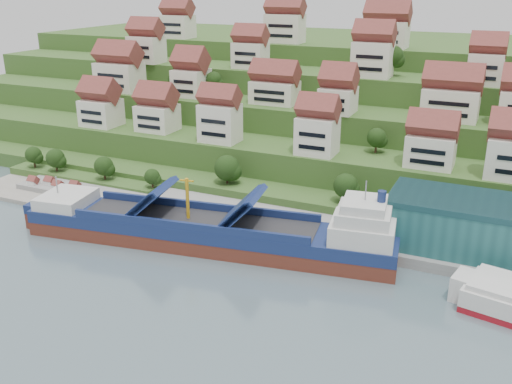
% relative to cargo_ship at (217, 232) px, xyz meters
% --- Properties ---
extents(ground, '(300.00, 300.00, 0.00)m').
position_rel_cargo_ship_xyz_m(ground, '(9.20, -1.62, -3.20)').
color(ground, slate).
rests_on(ground, ground).
extents(quay, '(180.00, 14.00, 2.20)m').
position_rel_cargo_ship_xyz_m(quay, '(29.20, 13.38, -2.10)').
color(quay, gray).
rests_on(quay, ground).
extents(pebble_beach, '(45.00, 20.00, 1.00)m').
position_rel_cargo_ship_xyz_m(pebble_beach, '(-48.80, 10.38, -2.70)').
color(pebble_beach, gray).
rests_on(pebble_beach, ground).
extents(hillside, '(260.00, 128.00, 31.00)m').
position_rel_cargo_ship_xyz_m(hillside, '(9.20, 101.93, 7.46)').
color(hillside, '#2D4C1E').
rests_on(hillside, ground).
extents(hillside_village, '(156.59, 59.57, 28.98)m').
position_rel_cargo_ship_xyz_m(hillside_village, '(7.92, 55.94, 20.05)').
color(hillside_village, white).
rests_on(hillside_village, ground).
extents(hillside_trees, '(135.96, 62.12, 29.74)m').
position_rel_cargo_ship_xyz_m(hillside_trees, '(1.34, 43.43, 13.36)').
color(hillside_trees, '#203D14').
rests_on(hillside_trees, ground).
extents(flagpole, '(1.28, 0.16, 8.00)m').
position_rel_cargo_ship_xyz_m(flagpole, '(27.31, 8.38, 3.68)').
color(flagpole, gray).
rests_on(flagpole, quay).
extents(beach_huts, '(14.40, 3.70, 2.20)m').
position_rel_cargo_ship_xyz_m(beach_huts, '(-50.80, 9.13, -1.10)').
color(beach_huts, white).
rests_on(beach_huts, pebble_beach).
extents(cargo_ship, '(76.21, 22.63, 16.67)m').
position_rel_cargo_ship_xyz_m(cargo_ship, '(0.00, 0.00, 0.00)').
color(cargo_ship, '#5D281C').
rests_on(cargo_ship, ground).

